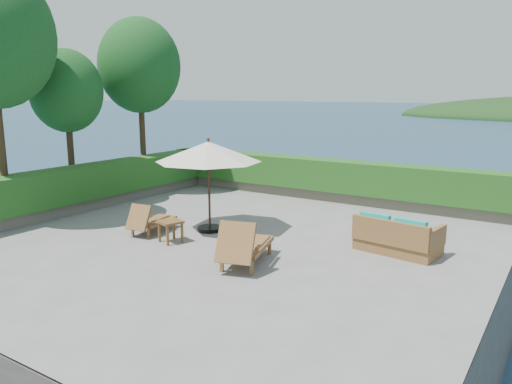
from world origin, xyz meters
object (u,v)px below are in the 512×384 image
Objects in this scene: side_table at (170,225)px; lounge_left at (150,220)px; lounge_right at (244,245)px; patio_umbrella at (208,153)px; wicker_loveseat at (397,238)px.

lounge_left is at bearing 162.40° from side_table.
lounge_right reaches higher than lounge_left.
lounge_left is 2.35× the size of side_table.
side_table is (-0.15, -1.32, -1.60)m from patio_umbrella.
lounge_left reaches higher than side_table.
side_table is at bearing -24.97° from lounge_left.
wicker_loveseat is (4.63, 0.81, -1.69)m from patio_umbrella.
lounge_right is at bearing -37.14° from patio_umbrella.
patio_umbrella is at bearing 83.42° from side_table.
wicker_loveseat is at bearing 23.97° from side_table.
lounge_right is 3.47m from wicker_loveseat.
lounge_left is at bearing 152.18° from lounge_right.
wicker_loveseat reaches higher than lounge_left.
patio_umbrella is 2.14× the size of lounge_left.
lounge_right is at bearing -8.94° from side_table.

